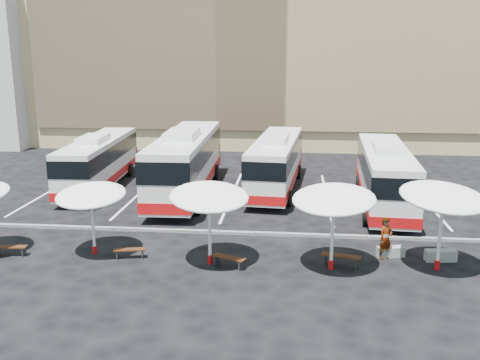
# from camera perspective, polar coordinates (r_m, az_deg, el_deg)

# --- Properties ---
(ground) EXTENTS (120.00, 120.00, 0.00)m
(ground) POSITION_cam_1_polar(r_m,az_deg,el_deg) (26.64, -2.79, -6.07)
(ground) COLOR black
(ground) RESTS_ON ground
(sandstone_building) EXTENTS (42.00, 18.25, 29.60)m
(sandstone_building) POSITION_cam_1_polar(r_m,az_deg,el_deg) (56.91, 1.95, 17.29)
(sandstone_building) COLOR tan
(sandstone_building) RESTS_ON ground
(curb_divider) EXTENTS (34.00, 0.25, 0.15)m
(curb_divider) POSITION_cam_1_polar(r_m,az_deg,el_deg) (27.08, -2.64, -5.57)
(curb_divider) COLOR black
(curb_divider) RESTS_ON ground
(bay_lines) EXTENTS (24.15, 12.00, 0.01)m
(bay_lines) POSITION_cam_1_polar(r_m,az_deg,el_deg) (34.21, -0.84, -1.57)
(bay_lines) COLOR white
(bay_lines) RESTS_ON ground
(bus_0) EXTENTS (3.09, 11.54, 3.63)m
(bus_0) POSITION_cam_1_polar(r_m,az_deg,el_deg) (36.99, -14.81, 2.07)
(bus_0) COLOR white
(bus_0) RESTS_ON ground
(bus_1) EXTENTS (3.35, 13.50, 4.27)m
(bus_1) POSITION_cam_1_polar(r_m,az_deg,el_deg) (34.16, -5.78, 2.08)
(bus_1) COLOR white
(bus_1) RESTS_ON ground
(bus_2) EXTENTS (3.52, 12.01, 3.76)m
(bus_2) POSITION_cam_1_polar(r_m,az_deg,el_deg) (35.23, 3.88, 2.05)
(bus_2) COLOR white
(bus_2) RESTS_ON ground
(bus_3) EXTENTS (3.34, 12.16, 3.82)m
(bus_3) POSITION_cam_1_polar(r_m,az_deg,el_deg) (32.48, 15.18, 0.66)
(bus_3) COLOR white
(bus_3) RESTS_ON ground
(sunshade_1) EXTENTS (3.20, 3.24, 3.23)m
(sunshade_1) POSITION_cam_1_polar(r_m,az_deg,el_deg) (24.54, -15.61, -1.60)
(sunshade_1) COLOR white
(sunshade_1) RESTS_ON ground
(sunshade_2) EXTENTS (4.36, 4.38, 3.52)m
(sunshade_2) POSITION_cam_1_polar(r_m,az_deg,el_deg) (22.50, -3.30, -1.82)
(sunshade_2) COLOR white
(sunshade_2) RESTS_ON ground
(sunshade_3) EXTENTS (4.44, 4.46, 3.59)m
(sunshade_3) POSITION_cam_1_polar(r_m,az_deg,el_deg) (22.20, 9.97, -2.06)
(sunshade_3) COLOR white
(sunshade_3) RESTS_ON ground
(sunshade_4) EXTENTS (4.72, 4.74, 3.70)m
(sunshade_4) POSITION_cam_1_polar(r_m,az_deg,el_deg) (23.30, 20.88, -1.77)
(sunshade_4) COLOR white
(sunshade_4) RESTS_ON ground
(wood_bench_0) EXTENTS (1.47, 0.52, 0.44)m
(wood_bench_0) POSITION_cam_1_polar(r_m,az_deg,el_deg) (26.26, -23.26, -6.72)
(wood_bench_0) COLOR black
(wood_bench_0) RESTS_ON ground
(wood_bench_1) EXTENTS (1.43, 0.62, 0.42)m
(wood_bench_1) POSITION_cam_1_polar(r_m,az_deg,el_deg) (24.39, -11.68, -7.44)
(wood_bench_1) COLOR black
(wood_bench_1) RESTS_ON ground
(wood_bench_2) EXTENTS (1.55, 0.97, 0.46)m
(wood_bench_2) POSITION_cam_1_polar(r_m,az_deg,el_deg) (22.94, -1.21, -8.43)
(wood_bench_2) COLOR black
(wood_bench_2) RESTS_ON ground
(wood_bench_3) EXTENTS (1.72, 0.83, 0.51)m
(wood_bench_3) POSITION_cam_1_polar(r_m,az_deg,el_deg) (23.39, 10.70, -8.15)
(wood_bench_3) COLOR black
(wood_bench_3) RESTS_ON ground
(conc_bench_0) EXTENTS (1.29, 0.70, 0.46)m
(conc_bench_0) POSITION_cam_1_polar(r_m,az_deg,el_deg) (25.00, 15.77, -7.38)
(conc_bench_0) COLOR gray
(conc_bench_0) RESTS_ON ground
(conc_bench_1) EXTENTS (1.39, 0.63, 0.50)m
(conc_bench_1) POSITION_cam_1_polar(r_m,az_deg,el_deg) (25.19, 20.61, -7.55)
(conc_bench_1) COLOR gray
(conc_bench_1) RESTS_ON ground
(passenger_0) EXTENTS (0.82, 0.75, 1.89)m
(passenger_0) POSITION_cam_1_polar(r_m,az_deg,el_deg) (24.44, 15.27, -6.05)
(passenger_0) COLOR black
(passenger_0) RESTS_ON ground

